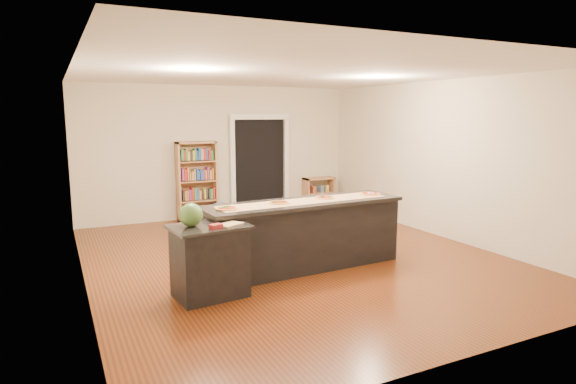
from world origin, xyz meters
name	(u,v)px	position (x,y,z in m)	size (l,w,h in m)	color
room	(294,168)	(0.00, 0.00, 1.40)	(6.00, 7.00, 2.80)	beige
doorway	(260,159)	(0.90, 3.46, 1.20)	(1.40, 0.09, 2.21)	black
kitchen_island	(304,234)	(-0.10, -0.51, 0.49)	(2.96, 0.80, 0.98)	black
side_counter	(210,261)	(-1.65, -1.00, 0.45)	(0.90, 0.66, 0.89)	black
bookshelf	(197,181)	(-0.59, 3.30, 0.82)	(0.82, 0.29, 1.65)	tan
low_shelf	(319,193)	(2.33, 3.29, 0.37)	(0.73, 0.31, 0.73)	tan
waste_bin	(219,210)	(-0.15, 3.25, 0.17)	(0.23, 0.23, 0.34)	#5F7ED4
kraft_paper	(304,201)	(-0.10, -0.53, 0.98)	(2.57, 0.46, 0.00)	tan
watermelon	(191,215)	(-1.85, -0.95, 1.03)	(0.28, 0.28, 0.28)	#144214
cutting_board	(230,224)	(-1.42, -1.10, 0.90)	(0.29, 0.19, 0.02)	tan
package_red	(216,226)	(-1.62, -1.19, 0.91)	(0.14, 0.10, 0.05)	maroon
package_teal	(229,218)	(-1.35, -0.86, 0.91)	(0.14, 0.14, 0.05)	#195966
pizza_a	(227,208)	(-1.28, -0.59, 0.99)	(0.28, 0.28, 0.02)	tan
pizza_b	(279,203)	(-0.49, -0.52, 0.99)	(0.31, 0.31, 0.02)	tan
pizza_c	(325,197)	(0.29, -0.44, 0.99)	(0.28, 0.28, 0.02)	tan
pizza_d	(370,194)	(1.08, -0.46, 0.99)	(0.33, 0.33, 0.02)	tan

